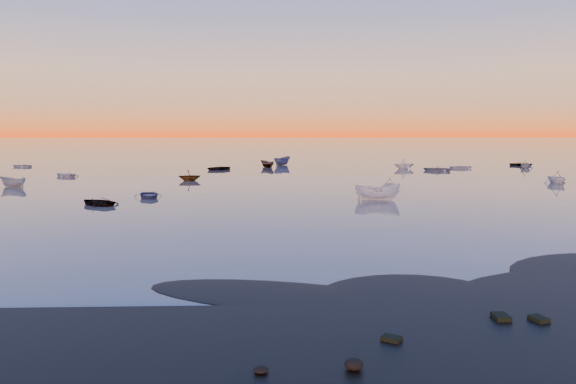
{
  "coord_description": "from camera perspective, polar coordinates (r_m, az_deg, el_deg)",
  "views": [
    {
      "loc": [
        -5.74,
        -23.77,
        6.75
      ],
      "look_at": [
        -3.82,
        28.0,
        0.87
      ],
      "focal_mm": 35.0,
      "sensor_mm": 36.0,
      "label": 1
    }
  ],
  "objects": [
    {
      "name": "boat_near_right",
      "position": [
        76.73,
        25.59,
        0.79
      ],
      "size": [
        3.71,
        2.19,
        1.22
      ],
      "primitive_type": "imported",
      "rotation": [
        0.0,
        0.0,
        3.33
      ],
      "color": "silver",
      "rests_on": "ground"
    },
    {
      "name": "mud_lobes",
      "position": [
        24.43,
        11.72,
        -9.67
      ],
      "size": [
        140.0,
        6.0,
        0.07
      ],
      "primitive_type": null,
      "color": "black",
      "rests_on": "ground"
    },
    {
      "name": "ground",
      "position": [
        124.09,
        0.54,
        3.36
      ],
      "size": [
        600.0,
        600.0,
        0.0
      ],
      "primitive_type": "plane",
      "color": "#6B5F59",
      "rests_on": "ground"
    },
    {
      "name": "moored_fleet",
      "position": [
        77.28,
        2.15,
        1.46
      ],
      "size": [
        124.0,
        58.0,
        1.2
      ],
      "primitive_type": null,
      "color": "silver",
      "rests_on": "ground"
    },
    {
      "name": "boat_near_center",
      "position": [
        54.07,
        9.08,
        -0.78
      ],
      "size": [
        2.11,
        4.47,
        1.51
      ],
      "primitive_type": "imported",
      "rotation": [
        0.0,
        0.0,
        1.51
      ],
      "color": "silver",
      "rests_on": "ground"
    },
    {
      "name": "boat_near_left",
      "position": [
        56.44,
        -13.95,
        -0.58
      ],
      "size": [
        4.11,
        2.59,
        0.96
      ],
      "primitive_type": "imported",
      "rotation": [
        0.0,
        0.0,
        0.28
      ],
      "color": "#38446B",
      "rests_on": "ground"
    }
  ]
}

